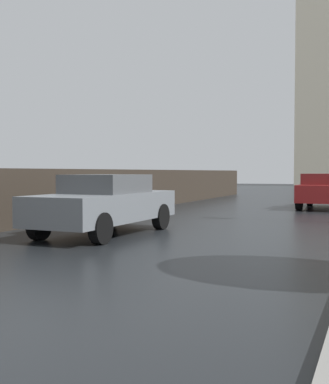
# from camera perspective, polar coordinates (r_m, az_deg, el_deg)

# --- Properties ---
(car_grey_mid_road) EXTENTS (1.86, 4.56, 1.44)m
(car_grey_mid_road) POSITION_cam_1_polar(r_m,az_deg,el_deg) (12.04, -6.77, -1.27)
(car_grey_mid_road) COLOR slate
(car_grey_mid_road) RESTS_ON ground
(car_red_far_ahead) EXTENTS (1.86, 4.26, 1.43)m
(car_red_far_ahead) POSITION_cam_1_polar(r_m,az_deg,el_deg) (21.41, 17.76, 0.20)
(car_red_far_ahead) COLOR maroon
(car_red_far_ahead) RESTS_ON ground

